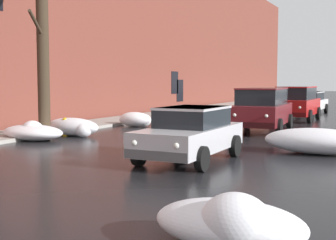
{
  "coord_description": "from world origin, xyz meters",
  "views": [
    {
      "loc": [
        6.73,
        -4.15,
        2.09
      ],
      "look_at": [
        0.62,
        8.26,
        0.93
      ],
      "focal_mm": 49.53,
      "sensor_mm": 36.0,
      "label": 1
    }
  ],
  "objects_px": {
    "suv_maroon_parked_kerbside_close": "(262,108)",
    "suv_red_parked_kerbside_mid": "(296,102)",
    "bare_tree_second_along_sidewalk": "(43,38)",
    "sedan_white_parked_far_down_block": "(308,102)",
    "fire_hydrant": "(65,127)",
    "sedan_silver_approaching_near_lane": "(191,132)"
  },
  "relations": [
    {
      "from": "fire_hydrant",
      "to": "suv_maroon_parked_kerbside_close",
      "type": "bearing_deg",
      "value": 37.91
    },
    {
      "from": "bare_tree_second_along_sidewalk",
      "to": "sedan_silver_approaching_near_lane",
      "type": "xyz_separation_m",
      "value": [
        6.65,
        -1.97,
        -2.9
      ]
    },
    {
      "from": "sedan_silver_approaching_near_lane",
      "to": "suv_maroon_parked_kerbside_close",
      "type": "distance_m",
      "value": 7.84
    },
    {
      "from": "sedan_silver_approaching_near_lane",
      "to": "fire_hydrant",
      "type": "distance_m",
      "value": 7.12
    },
    {
      "from": "sedan_silver_approaching_near_lane",
      "to": "sedan_white_parked_far_down_block",
      "type": "bearing_deg",
      "value": 90.85
    },
    {
      "from": "sedan_white_parked_far_down_block",
      "to": "fire_hydrant",
      "type": "distance_m",
      "value": 18.03
    },
    {
      "from": "suv_maroon_parked_kerbside_close",
      "to": "suv_red_parked_kerbside_mid",
      "type": "bearing_deg",
      "value": 87.86
    },
    {
      "from": "bare_tree_second_along_sidewalk",
      "to": "suv_maroon_parked_kerbside_close",
      "type": "distance_m",
      "value": 9.14
    },
    {
      "from": "suv_red_parked_kerbside_mid",
      "to": "fire_hydrant",
      "type": "relative_size",
      "value": 6.05
    },
    {
      "from": "bare_tree_second_along_sidewalk",
      "to": "sedan_silver_approaching_near_lane",
      "type": "relative_size",
      "value": 1.77
    },
    {
      "from": "suv_red_parked_kerbside_mid",
      "to": "sedan_white_parked_far_down_block",
      "type": "xyz_separation_m",
      "value": [
        -0.36,
        5.84,
        -0.23
      ]
    },
    {
      "from": "sedan_silver_approaching_near_lane",
      "to": "sedan_white_parked_far_down_block",
      "type": "height_order",
      "value": "same"
    },
    {
      "from": "sedan_silver_approaching_near_lane",
      "to": "sedan_white_parked_far_down_block",
      "type": "xyz_separation_m",
      "value": [
        -0.29,
        19.84,
        0.0
      ]
    },
    {
      "from": "suv_red_parked_kerbside_mid",
      "to": "fire_hydrant",
      "type": "bearing_deg",
      "value": -120.59
    },
    {
      "from": "bare_tree_second_along_sidewalk",
      "to": "suv_maroon_parked_kerbside_close",
      "type": "relative_size",
      "value": 1.57
    },
    {
      "from": "suv_red_parked_kerbside_mid",
      "to": "sedan_white_parked_far_down_block",
      "type": "distance_m",
      "value": 5.86
    },
    {
      "from": "sedan_silver_approaching_near_lane",
      "to": "suv_red_parked_kerbside_mid",
      "type": "distance_m",
      "value": 14.01
    },
    {
      "from": "bare_tree_second_along_sidewalk",
      "to": "suv_red_parked_kerbside_mid",
      "type": "relative_size",
      "value": 1.63
    },
    {
      "from": "bare_tree_second_along_sidewalk",
      "to": "fire_hydrant",
      "type": "relative_size",
      "value": 9.89
    },
    {
      "from": "sedan_silver_approaching_near_lane",
      "to": "sedan_white_parked_far_down_block",
      "type": "relative_size",
      "value": 0.89
    },
    {
      "from": "bare_tree_second_along_sidewalk",
      "to": "fire_hydrant",
      "type": "bearing_deg",
      "value": 80.13
    },
    {
      "from": "suv_red_parked_kerbside_mid",
      "to": "sedan_white_parked_far_down_block",
      "type": "height_order",
      "value": "suv_red_parked_kerbside_mid"
    }
  ]
}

